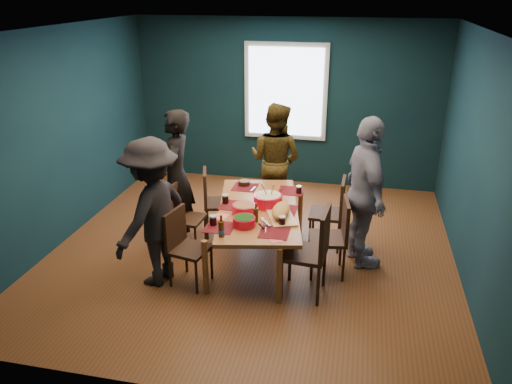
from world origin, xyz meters
TOP-DOWN VIEW (x-y plane):
  - room at (0.00, 0.27)m, footprint 5.01×5.01m
  - dining_table at (0.12, -0.23)m, footprint 1.27×1.98m
  - chair_left_far at (-0.62, 0.34)m, footprint 0.51×0.51m
  - chair_left_mid at (-0.89, -0.14)m, footprint 0.41×0.41m
  - chair_left_near at (-0.60, -0.89)m, footprint 0.47×0.47m
  - chair_right_far at (0.98, 0.31)m, footprint 0.42×0.42m
  - chair_right_mid at (1.05, -0.36)m, footprint 0.48×0.48m
  - chair_right_near at (0.84, -0.85)m, footprint 0.50×0.50m
  - person_far_left at (-1.03, 0.11)m, footprint 0.48×0.68m
  - person_back at (0.08, 1.15)m, footprint 0.96×0.85m
  - person_right at (1.35, -0.05)m, footprint 0.77×1.15m
  - person_near_left at (-0.92, -0.93)m, footprint 0.90×1.22m
  - bowl_salad at (-0.01, -0.43)m, footprint 0.28×0.28m
  - bowl_dumpling at (0.22, -0.15)m, footprint 0.34×0.34m
  - bowl_herbs at (0.07, -0.74)m, footprint 0.25×0.25m
  - cutting_board at (0.42, -0.44)m, footprint 0.45×0.70m
  - small_bowl at (-0.22, 0.44)m, footprint 0.16×0.16m
  - beer_bottle_a at (-0.11, -1.03)m, footprint 0.07×0.07m
  - beer_bottle_b at (0.17, -0.61)m, footprint 0.06×0.06m
  - cola_glass_a at (-0.27, -0.79)m, footprint 0.08×0.08m
  - cola_glass_b at (0.47, -0.64)m, footprint 0.08×0.08m
  - cola_glass_c at (0.53, 0.31)m, footprint 0.07×0.07m
  - cola_glass_d at (-0.30, -0.19)m, footprint 0.08×0.08m
  - napkin_a at (0.47, -0.16)m, footprint 0.18×0.18m
  - napkin_b at (-0.25, -0.56)m, footprint 0.19×0.19m
  - napkin_c at (0.46, -0.99)m, footprint 0.17×0.17m

SIDE VIEW (x-z plane):
  - chair_left_mid at x=-0.89m, z-range 0.07..0.93m
  - chair_left_near at x=-0.60m, z-range 0.07..0.95m
  - chair_left_far at x=-0.62m, z-range 0.07..0.98m
  - chair_right_far at x=0.98m, z-range 0.08..1.00m
  - chair_right_mid at x=1.05m, z-range 0.08..1.01m
  - chair_right_near at x=0.84m, z-range 0.08..1.10m
  - dining_table at x=0.12m, z-range 0.28..0.98m
  - napkin_c at x=0.46m, z-range 0.70..0.70m
  - napkin_a at x=0.47m, z-range 0.70..0.70m
  - napkin_b at x=-0.25m, z-range 0.70..0.70m
  - small_bowl at x=-0.22m, z-range 0.70..0.77m
  - cola_glass_c at x=0.53m, z-range 0.70..0.80m
  - bowl_herbs at x=0.07m, z-range 0.70..0.81m
  - bowl_salad at x=-0.01m, z-range 0.70..0.82m
  - cola_glass_b at x=0.47m, z-range 0.70..0.82m
  - cola_glass_d at x=-0.30m, z-range 0.70..0.82m
  - cola_glass_a at x=-0.27m, z-range 0.70..0.82m
  - cutting_board at x=0.42m, z-range 0.69..0.84m
  - bowl_dumpling at x=0.22m, z-range 0.62..0.94m
  - beer_bottle_a at x=-0.11m, z-range 0.67..0.91m
  - beer_bottle_b at x=0.17m, z-range 0.67..0.90m
  - person_back at x=0.08m, z-range 0.00..1.66m
  - person_near_left at x=-0.92m, z-range 0.00..1.69m
  - person_far_left at x=-1.03m, z-range 0.00..1.74m
  - person_right at x=1.35m, z-range 0.00..1.82m
  - room at x=0.00m, z-range 0.01..2.73m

